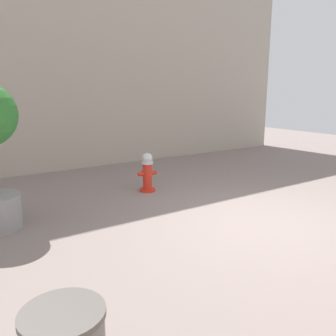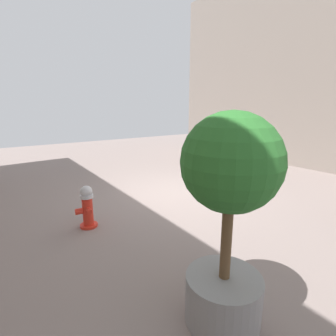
{
  "view_description": "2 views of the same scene",
  "coord_description": "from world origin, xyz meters",
  "views": [
    {
      "loc": [
        -3.58,
        4.23,
        2.1
      ],
      "look_at": [
        1.18,
        1.07,
        0.82
      ],
      "focal_mm": 37.45,
      "sensor_mm": 36.0,
      "label": 1
    },
    {
      "loc": [
        3.94,
        5.18,
        2.25
      ],
      "look_at": [
        1.03,
        1.02,
        1.02
      ],
      "focal_mm": 26.9,
      "sensor_mm": 36.0,
      "label": 2
    }
  ],
  "objects": [
    {
      "name": "ground_plane",
      "position": [
        0.0,
        0.0,
        0.0
      ],
      "size": [
        23.4,
        23.4,
        0.0
      ],
      "primitive_type": "plane",
      "color": "gray"
    },
    {
      "name": "planter_tree",
      "position": [
        2.15,
        3.64,
        1.33
      ],
      "size": [
        0.96,
        0.96,
        2.23
      ],
      "color": "gray",
      "rests_on": "ground_plane"
    },
    {
      "name": "fire_hydrant",
      "position": [
        2.64,
        0.63,
        0.41
      ],
      "size": [
        0.4,
        0.42,
        0.82
      ],
      "color": "red",
      "rests_on": "ground_plane"
    },
    {
      "name": "bench_near",
      "position": [
        -2.23,
        -0.8,
        0.49
      ],
      "size": [
        1.62,
        0.62,
        0.95
      ],
      "color": "#4C4C51",
      "rests_on": "ground_plane"
    }
  ]
}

